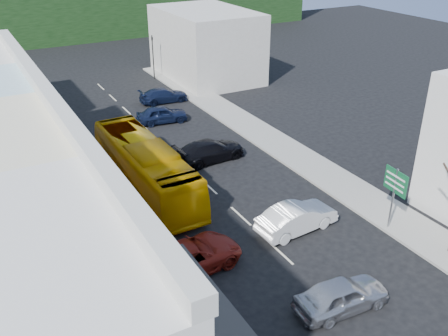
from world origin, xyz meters
TOP-DOWN VIEW (x-y plane):
  - ground at (0.00, 0.00)m, footprint 120.00×120.00m
  - sidewalk_left at (-7.50, 10.00)m, footprint 3.00×52.00m
  - sidewalk_right at (7.50, 10.00)m, footprint 3.00×52.00m
  - distant_block_right at (11.00, 30.00)m, footprint 8.00×12.00m
  - bus at (-3.61, 9.42)m, footprint 2.76×11.65m
  - car_silver at (-0.03, -4.60)m, footprint 4.50×2.05m
  - car_white at (1.93, 1.33)m, footprint 4.53×2.14m
  - car_red at (-4.61, 1.02)m, footprint 4.78×2.41m
  - car_black_near at (1.84, 11.42)m, footprint 4.64×2.21m
  - car_navy_mid at (1.69, 19.79)m, footprint 4.60×2.37m
  - car_navy_far at (3.82, 24.54)m, footprint 4.58×2.06m
  - pedestrian_left at (-7.81, 3.67)m, footprint 0.53×0.68m
  - direction_sign at (6.40, -1.01)m, footprint 0.49×1.69m
  - traffic_signal at (5.80, 31.93)m, footprint 0.54×0.96m

SIDE VIEW (x-z plane):
  - ground at x=0.00m, z-range 0.00..0.00m
  - sidewalk_left at x=-7.50m, z-range 0.00..0.15m
  - sidewalk_right at x=7.50m, z-range 0.00..0.15m
  - car_silver at x=-0.03m, z-range 0.00..1.40m
  - car_white at x=1.93m, z-range 0.00..1.40m
  - car_red at x=-4.61m, z-range 0.00..1.40m
  - car_black_near at x=1.84m, z-range 0.00..1.40m
  - car_navy_mid at x=1.69m, z-range 0.00..1.40m
  - car_navy_far at x=3.82m, z-range 0.00..1.40m
  - pedestrian_left at x=-7.81m, z-range 0.15..1.85m
  - bus at x=-3.61m, z-range 0.00..3.10m
  - direction_sign at x=6.40m, z-range 0.00..3.68m
  - traffic_signal at x=5.80m, z-range 0.00..4.59m
  - distant_block_right at x=11.00m, z-range 0.00..7.00m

